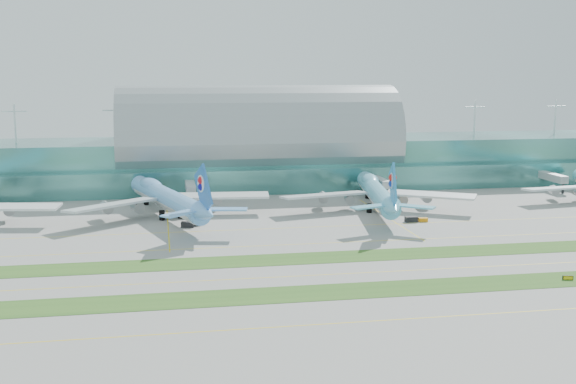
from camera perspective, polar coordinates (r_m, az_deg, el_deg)
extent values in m
plane|color=gray|center=(191.23, 2.91, -5.35)|extent=(700.00, 700.00, 0.00)
cube|color=#3D7A75|center=(315.26, -2.40, 2.40)|extent=(340.00, 42.00, 20.00)
cube|color=#3D7A75|center=(292.40, -1.76, 0.85)|extent=(340.00, 8.00, 10.00)
ellipsoid|color=#9EA5A8|center=(314.18, -2.41, 4.21)|extent=(340.00, 46.20, 16.17)
cylinder|color=white|center=(313.54, -2.42, 5.67)|extent=(0.80, 0.80, 16.00)
cube|color=#B2B7B7|center=(278.65, -7.74, 0.44)|extent=(3.50, 22.00, 3.00)
cylinder|color=black|center=(269.37, -7.64, -0.62)|extent=(1.00, 1.00, 4.00)
cube|color=#B2B7B7|center=(291.40, 7.15, 0.85)|extent=(3.50, 22.00, 3.00)
cylinder|color=black|center=(282.54, 7.74, -0.15)|extent=(1.00, 1.00, 4.00)
cube|color=#B2B7B7|center=(321.60, 20.03, 1.16)|extent=(3.50, 22.00, 3.00)
cylinder|color=black|center=(313.60, 20.90, 0.26)|extent=(1.00, 1.00, 4.00)
cube|color=#2D591E|center=(165.13, 5.11, -7.78)|extent=(420.00, 12.00, 0.08)
cube|color=#2D591E|center=(193.10, 2.78, -5.19)|extent=(420.00, 12.00, 0.08)
cube|color=yellow|center=(146.94, 7.19, -10.05)|extent=(420.00, 0.35, 0.01)
cube|color=yellow|center=(178.11, 3.93, -6.48)|extent=(420.00, 0.35, 0.01)
cube|color=yellow|center=(208.26, 1.79, -4.10)|extent=(420.00, 0.35, 0.01)
cube|color=yellow|center=(229.28, 0.66, -2.83)|extent=(420.00, 0.35, 0.01)
cube|color=white|center=(247.90, -21.17, -1.10)|extent=(32.97, 13.27, 1.31)
cylinder|color=#6EAFF2|center=(248.30, -9.55, -0.46)|extent=(25.99, 65.85, 6.68)
ellipsoid|color=#6EAFF2|center=(265.67, -10.79, 0.56)|extent=(12.03, 21.28, 4.76)
cone|color=#6EAFF2|center=(282.40, -11.77, 0.67)|extent=(7.97, 7.11, 6.68)
cone|color=#6EAFF2|center=(212.98, -6.46, -1.69)|extent=(8.91, 11.14, 6.35)
cube|color=silver|center=(241.27, -13.78, -1.00)|extent=(30.22, 26.68, 1.32)
cylinder|color=gray|center=(248.37, -12.99, -1.20)|extent=(5.24, 6.74, 3.66)
cube|color=silver|center=(252.82, -5.21, -0.29)|extent=(32.92, 10.88, 1.32)
cylinder|color=gray|center=(256.83, -6.69, -0.67)|extent=(5.24, 6.74, 3.66)
cube|color=blue|center=(213.77, -6.70, 0.20)|extent=(4.77, 13.73, 15.54)
cylinder|color=white|center=(214.51, -6.81, 0.67)|extent=(2.44, 5.23, 5.17)
cylinder|color=black|center=(273.12, -11.14, -0.66)|extent=(1.94, 1.94, 3.23)
cylinder|color=black|center=(244.21, -9.93, -1.82)|extent=(1.94, 1.94, 3.23)
cylinder|color=black|center=(246.15, -8.49, -1.69)|extent=(1.94, 1.94, 3.23)
cylinder|color=#64BDDC|center=(258.36, 7.02, -0.06)|extent=(16.54, 64.93, 6.47)
ellipsoid|color=#64BDDC|center=(275.80, 6.50, 0.93)|extent=(9.16, 20.39, 4.61)
cone|color=#64BDDC|center=(292.48, 6.07, 1.08)|extent=(7.21, 6.17, 6.47)
cone|color=#64BDDC|center=(222.60, 8.34, -1.30)|extent=(7.54, 10.24, 6.15)
cube|color=silver|center=(254.40, 2.89, -0.24)|extent=(32.28, 14.69, 1.27)
cylinder|color=gray|center=(260.68, 3.83, -0.50)|extent=(4.40, 6.23, 3.55)
cube|color=silver|center=(259.73, 11.19, -0.21)|extent=(30.89, 22.87, 1.27)
cylinder|color=gray|center=(264.59, 9.92, -0.48)|extent=(4.40, 6.23, 3.55)
cube|color=#2E88D0|center=(223.50, 8.29, 0.45)|extent=(2.77, 13.65, 15.05)
cylinder|color=silver|center=(224.28, 8.26, 0.89)|extent=(1.71, 5.10, 5.01)
cylinder|color=black|center=(283.18, 6.30, -0.19)|extent=(1.88, 1.88, 3.13)
cylinder|color=black|center=(254.70, 6.43, -1.28)|extent=(1.88, 1.88, 3.13)
cylinder|color=black|center=(255.60, 7.82, -1.27)|extent=(1.88, 1.88, 3.13)
cube|color=white|center=(290.68, 20.67, 0.30)|extent=(29.82, 11.14, 1.18)
cylinder|color=#9A9EA2|center=(297.20, 21.17, 0.06)|extent=(4.51, 5.98, 3.30)
cube|color=black|center=(231.87, -7.94, -2.56)|extent=(4.34, 2.84, 1.73)
cube|color=black|center=(233.90, -7.32, -2.46)|extent=(3.99, 3.13, 1.61)
cube|color=orange|center=(242.32, 10.63, -2.17)|extent=(3.13, 1.80, 1.26)
cube|color=black|center=(241.13, 9.71, -2.14)|extent=(4.10, 2.27, 1.78)
cube|color=black|center=(185.11, 21.24, -6.33)|extent=(2.51, 0.88, 1.07)
cube|color=yellow|center=(184.95, 21.26, -6.35)|extent=(2.08, 0.58, 0.78)
cylinder|color=black|center=(184.94, 20.97, -6.43)|extent=(0.12, 0.12, 0.49)
cylinder|color=black|center=(185.44, 21.50, -6.42)|extent=(0.12, 0.12, 0.49)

